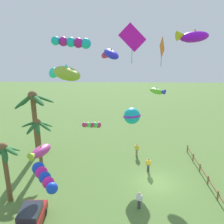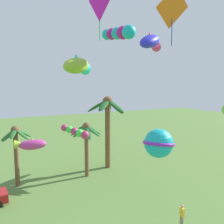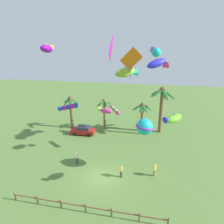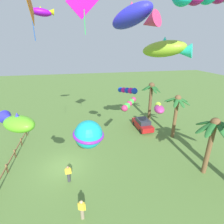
{
  "view_description": "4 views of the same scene",
  "coord_description": "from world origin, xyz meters",
  "px_view_note": "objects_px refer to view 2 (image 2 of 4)",
  "views": [
    {
      "loc": [
        -20.42,
        3.96,
        13.66
      ],
      "look_at": [
        1.71,
        4.53,
        6.89
      ],
      "focal_mm": 37.09,
      "sensor_mm": 36.0,
      "label": 1
    },
    {
      "loc": [
        -5.36,
        -10.01,
        9.56
      ],
      "look_at": [
        1.67,
        3.72,
        7.67
      ],
      "focal_mm": 39.87,
      "sensor_mm": 36.0,
      "label": 2
    },
    {
      "loc": [
        4.89,
        -18.06,
        14.12
      ],
      "look_at": [
        0.21,
        4.15,
        6.52
      ],
      "focal_mm": 31.38,
      "sensor_mm": 36.0,
      "label": 3
    },
    {
      "loc": [
        14.08,
        1.83,
        11.03
      ],
      "look_at": [
        1.21,
        4.57,
        5.86
      ],
      "focal_mm": 27.07,
      "sensor_mm": 36.0,
      "label": 4
    }
  ],
  "objects_px": {
    "kite_fish_2": "(31,144)",
    "kite_tube_1": "(76,132)",
    "palm_tree_3": "(108,116)",
    "spectator_0": "(182,216)",
    "kite_fish_9": "(77,66)",
    "kite_diamond_10": "(100,0)",
    "palm_tree_0": "(86,136)",
    "kite_ball_5": "(159,143)",
    "kite_fish_7": "(150,42)",
    "palm_tree_2": "(16,142)",
    "kite_tube_3": "(119,33)",
    "kite_diamond_4": "(173,8)"
  },
  "relations": [
    {
      "from": "palm_tree_0",
      "to": "kite_ball_5",
      "type": "height_order",
      "value": "kite_ball_5"
    },
    {
      "from": "kite_ball_5",
      "to": "kite_tube_3",
      "type": "bearing_deg",
      "value": 84.85
    },
    {
      "from": "palm_tree_3",
      "to": "kite_diamond_10",
      "type": "height_order",
      "value": "kite_diamond_10"
    },
    {
      "from": "kite_fish_2",
      "to": "kite_diamond_10",
      "type": "bearing_deg",
      "value": -71.59
    },
    {
      "from": "palm_tree_0",
      "to": "kite_fish_2",
      "type": "bearing_deg",
      "value": -159.48
    },
    {
      "from": "kite_tube_1",
      "to": "kite_ball_5",
      "type": "height_order",
      "value": "kite_ball_5"
    },
    {
      "from": "palm_tree_0",
      "to": "kite_diamond_10",
      "type": "bearing_deg",
      "value": -106.81
    },
    {
      "from": "kite_tube_1",
      "to": "kite_diamond_10",
      "type": "height_order",
      "value": "kite_diamond_10"
    },
    {
      "from": "kite_fish_2",
      "to": "kite_diamond_10",
      "type": "height_order",
      "value": "kite_diamond_10"
    },
    {
      "from": "palm_tree_0",
      "to": "spectator_0",
      "type": "height_order",
      "value": "palm_tree_0"
    },
    {
      "from": "kite_ball_5",
      "to": "palm_tree_3",
      "type": "bearing_deg",
      "value": 79.31
    },
    {
      "from": "kite_fish_2",
      "to": "kite_tube_3",
      "type": "bearing_deg",
      "value": -15.57
    },
    {
      "from": "kite_tube_1",
      "to": "kite_fish_7",
      "type": "relative_size",
      "value": 0.6
    },
    {
      "from": "palm_tree_2",
      "to": "spectator_0",
      "type": "relative_size",
      "value": 3.54
    },
    {
      "from": "palm_tree_3",
      "to": "kite_tube_1",
      "type": "bearing_deg",
      "value": -128.94
    },
    {
      "from": "palm_tree_3",
      "to": "kite_fish_9",
      "type": "relative_size",
      "value": 2.07
    },
    {
      "from": "kite_fish_9",
      "to": "palm_tree_0",
      "type": "bearing_deg",
      "value": 60.63
    },
    {
      "from": "kite_tube_3",
      "to": "palm_tree_0",
      "type": "bearing_deg",
      "value": 108.76
    },
    {
      "from": "kite_diamond_4",
      "to": "kite_ball_5",
      "type": "bearing_deg",
      "value": 61.71
    },
    {
      "from": "kite_fish_7",
      "to": "kite_ball_5",
      "type": "bearing_deg",
      "value": -111.61
    },
    {
      "from": "kite_tube_3",
      "to": "palm_tree_3",
      "type": "bearing_deg",
      "value": 73.11
    },
    {
      "from": "spectator_0",
      "to": "kite_fish_9",
      "type": "height_order",
      "value": "kite_fish_9"
    },
    {
      "from": "spectator_0",
      "to": "kite_ball_5",
      "type": "relative_size",
      "value": 0.56
    },
    {
      "from": "kite_tube_3",
      "to": "kite_diamond_4",
      "type": "relative_size",
      "value": 1.46
    },
    {
      "from": "kite_fish_2",
      "to": "kite_tube_1",
      "type": "bearing_deg",
      "value": -61.21
    },
    {
      "from": "kite_diamond_10",
      "to": "kite_fish_7",
      "type": "bearing_deg",
      "value": 22.82
    },
    {
      "from": "palm_tree_2",
      "to": "kite_ball_5",
      "type": "relative_size",
      "value": 1.98
    },
    {
      "from": "spectator_0",
      "to": "kite_fish_2",
      "type": "distance_m",
      "value": 12.67
    },
    {
      "from": "palm_tree_0",
      "to": "kite_tube_1",
      "type": "bearing_deg",
      "value": -116.89
    },
    {
      "from": "palm_tree_3",
      "to": "kite_diamond_4",
      "type": "height_order",
      "value": "kite_diamond_4"
    },
    {
      "from": "palm_tree_2",
      "to": "kite_fish_7",
      "type": "distance_m",
      "value": 14.6
    },
    {
      "from": "palm_tree_2",
      "to": "kite_fish_7",
      "type": "xyz_separation_m",
      "value": [
        8.36,
        -8.73,
        8.19
      ]
    },
    {
      "from": "kite_fish_7",
      "to": "kite_diamond_10",
      "type": "relative_size",
      "value": 0.84
    },
    {
      "from": "spectator_0",
      "to": "kite_fish_2",
      "type": "xyz_separation_m",
      "value": [
        -7.95,
        9.17,
        3.64
      ]
    },
    {
      "from": "kite_ball_5",
      "to": "kite_diamond_10",
      "type": "xyz_separation_m",
      "value": [
        -3.88,
        0.39,
        8.27
      ]
    },
    {
      "from": "palm_tree_3",
      "to": "spectator_0",
      "type": "bearing_deg",
      "value": -93.75
    },
    {
      "from": "palm_tree_0",
      "to": "kite_fish_7",
      "type": "xyz_separation_m",
      "value": [
        1.79,
        -8.08,
        8.17
      ]
    },
    {
      "from": "kite_fish_7",
      "to": "kite_diamond_10",
      "type": "distance_m",
      "value": 5.5
    },
    {
      "from": "kite_tube_3",
      "to": "palm_tree_2",
      "type": "bearing_deg",
      "value": 149.13
    },
    {
      "from": "spectator_0",
      "to": "kite_tube_3",
      "type": "bearing_deg",
      "value": 96.63
    },
    {
      "from": "kite_fish_2",
      "to": "kite_fish_9",
      "type": "height_order",
      "value": "kite_fish_9"
    },
    {
      "from": "spectator_0",
      "to": "kite_fish_9",
      "type": "xyz_separation_m",
      "value": [
        -4.46,
        7.36,
        9.99
      ]
    },
    {
      "from": "palm_tree_0",
      "to": "palm_tree_3",
      "type": "bearing_deg",
      "value": 24.04
    },
    {
      "from": "palm_tree_3",
      "to": "kite_tube_1",
      "type": "relative_size",
      "value": 4.65
    },
    {
      "from": "kite_ball_5",
      "to": "kite_diamond_10",
      "type": "distance_m",
      "value": 9.15
    },
    {
      "from": "kite_tube_1",
      "to": "kite_tube_3",
      "type": "distance_m",
      "value": 9.17
    },
    {
      "from": "kite_diamond_4",
      "to": "kite_fish_7",
      "type": "bearing_deg",
      "value": 64.83
    },
    {
      "from": "palm_tree_0",
      "to": "kite_ball_5",
      "type": "xyz_separation_m",
      "value": [
        0.82,
        -10.51,
        1.5
      ]
    },
    {
      "from": "kite_tube_1",
      "to": "kite_fish_2",
      "type": "bearing_deg",
      "value": 118.79
    },
    {
      "from": "palm_tree_0",
      "to": "kite_diamond_4",
      "type": "relative_size",
      "value": 1.95
    }
  ]
}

